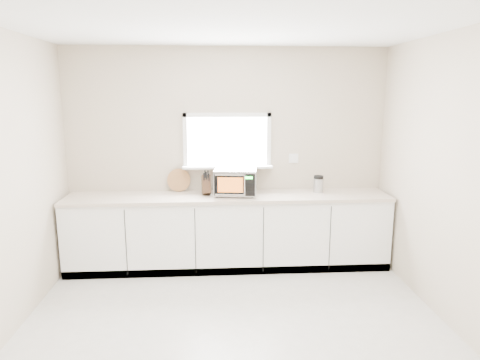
{
  "coord_description": "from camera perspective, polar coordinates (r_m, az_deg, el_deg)",
  "views": [
    {
      "loc": [
        -0.18,
        -3.37,
        2.14
      ],
      "look_at": [
        0.13,
        1.55,
        1.13
      ],
      "focal_mm": 32.0,
      "sensor_mm": 36.0,
      "label": 1
    }
  ],
  "objects": [
    {
      "name": "back_wall",
      "position": [
        5.43,
        -1.71,
        3.29
      ],
      "size": [
        4.0,
        0.17,
        2.7
      ],
      "color": "#BAA893",
      "rests_on": "ground"
    },
    {
      "name": "countertop",
      "position": [
        5.22,
        -1.56,
        -2.24
      ],
      "size": [
        3.92,
        0.64,
        0.04
      ],
      "primitive_type": "cube",
      "color": "beige",
      "rests_on": "cabinets"
    },
    {
      "name": "cutting_board",
      "position": [
        5.44,
        -8.16,
        -0.0
      ],
      "size": [
        0.29,
        0.07,
        0.29
      ],
      "primitive_type": "cylinder",
      "rotation": [
        1.4,
        0.0,
        0.0
      ],
      "color": "#AD8143",
      "rests_on": "countertop"
    },
    {
      "name": "ground",
      "position": [
        4.0,
        -0.51,
        -20.83
      ],
      "size": [
        4.0,
        4.0,
        0.0
      ],
      "primitive_type": "plane",
      "color": "beige",
      "rests_on": "ground"
    },
    {
      "name": "cabinets",
      "position": [
        5.35,
        -1.54,
        -7.0
      ],
      "size": [
        3.92,
        0.6,
        0.88
      ],
      "primitive_type": "cube",
      "color": "white",
      "rests_on": "ground"
    },
    {
      "name": "microwave",
      "position": [
        5.19,
        -0.58,
        -0.18
      ],
      "size": [
        0.54,
        0.46,
        0.32
      ],
      "rotation": [
        0.0,
        0.0,
        -0.12
      ],
      "color": "black",
      "rests_on": "countertop"
    },
    {
      "name": "knife_block",
      "position": [
        5.22,
        -4.54,
        -0.54
      ],
      "size": [
        0.12,
        0.22,
        0.31
      ],
      "rotation": [
        0.0,
        0.0,
        0.11
      ],
      "color": "#442E18",
      "rests_on": "countertop"
    },
    {
      "name": "coffee_grinder",
      "position": [
        5.43,
        10.4,
        -0.51
      ],
      "size": [
        0.15,
        0.15,
        0.21
      ],
      "rotation": [
        0.0,
        0.0,
        0.29
      ],
      "color": "#AAADB1",
      "rests_on": "countertop"
    }
  ]
}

